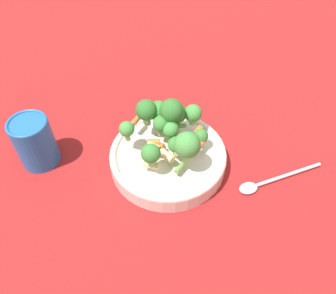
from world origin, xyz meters
TOP-DOWN VIEW (x-y plane):
  - ground_plane at (0.00, 0.00)m, footprint 3.00×3.00m
  - bowl at (0.00, 0.00)m, footprint 0.22×0.22m
  - pasta_salad at (-0.00, 0.02)m, footprint 0.16×0.16m
  - cup at (-0.25, -0.06)m, footprint 0.07×0.07m
  - spoon at (0.19, 0.00)m, footprint 0.15×0.12m

SIDE VIEW (x-z plane):
  - ground_plane at x=0.00m, z-range 0.00..0.00m
  - spoon at x=0.19m, z-range 0.00..0.01m
  - bowl at x=0.00m, z-range 0.00..0.04m
  - cup at x=-0.25m, z-range 0.00..0.10m
  - pasta_salad at x=0.00m, z-range 0.04..0.13m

